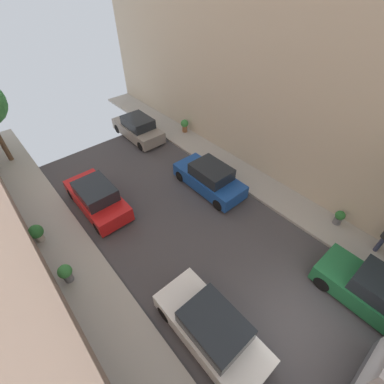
% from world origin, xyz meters
% --- Properties ---
extents(ground, '(32.00, 32.00, 0.00)m').
position_xyz_m(ground, '(0.00, 0.00, 0.00)').
color(ground, '#423F42').
extents(sidewalk_right, '(2.00, 44.00, 0.15)m').
position_xyz_m(sidewalk_right, '(5.00, 0.00, 0.07)').
color(sidewalk_right, '#A8A399').
rests_on(sidewalk_right, ground).
extents(parked_car_left_2, '(1.78, 4.20, 1.57)m').
position_xyz_m(parked_car_left_2, '(-2.70, 1.88, 0.72)').
color(parked_car_left_2, white).
rests_on(parked_car_left_2, ground).
extents(parked_car_left_3, '(1.78, 4.20, 1.57)m').
position_xyz_m(parked_car_left_3, '(-2.70, 10.25, 0.72)').
color(parked_car_left_3, red).
rests_on(parked_car_left_3, ground).
extents(parked_car_right_1, '(1.78, 4.20, 1.57)m').
position_xyz_m(parked_car_right_1, '(2.70, -1.26, 0.72)').
color(parked_car_right_1, '#1E6638').
rests_on(parked_car_right_1, ground).
extents(parked_car_right_2, '(1.78, 4.20, 1.57)m').
position_xyz_m(parked_car_right_2, '(2.70, 7.61, 0.72)').
color(parked_car_right_2, '#194799').
rests_on(parked_car_right_2, ground).
extents(parked_car_right_3, '(1.78, 4.20, 1.57)m').
position_xyz_m(parked_car_right_3, '(2.70, 14.87, 0.72)').
color(parked_car_right_3, gray).
rests_on(parked_car_right_3, ground).
extents(potted_plant_1, '(0.55, 0.55, 0.90)m').
position_xyz_m(potted_plant_1, '(-5.56, 7.17, 0.68)').
color(potted_plant_1, slate).
rests_on(potted_plant_1, sidewalk_left).
extents(potted_plant_2, '(0.45, 0.45, 0.77)m').
position_xyz_m(potted_plant_2, '(5.50, 1.53, 0.57)').
color(potted_plant_2, slate).
rests_on(potted_plant_2, sidewalk_right).
extents(potted_plant_3, '(0.63, 0.63, 0.89)m').
position_xyz_m(potted_plant_3, '(-5.76, 10.01, 0.66)').
color(potted_plant_3, '#B2A899').
rests_on(potted_plant_3, sidewalk_left).
extents(potted_plant_4, '(0.55, 0.55, 0.93)m').
position_xyz_m(potted_plant_4, '(5.54, 13.15, 0.69)').
color(potted_plant_4, brown).
rests_on(potted_plant_4, sidewalk_right).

